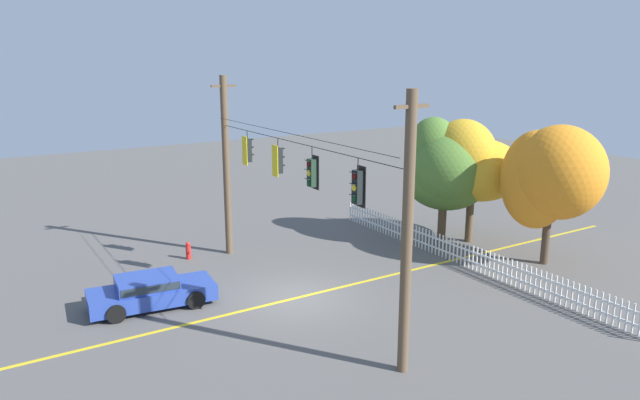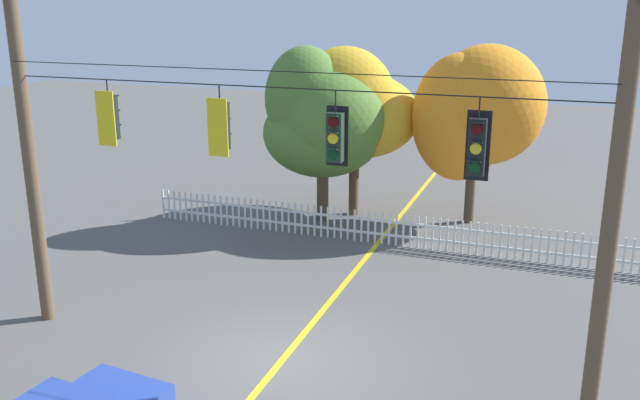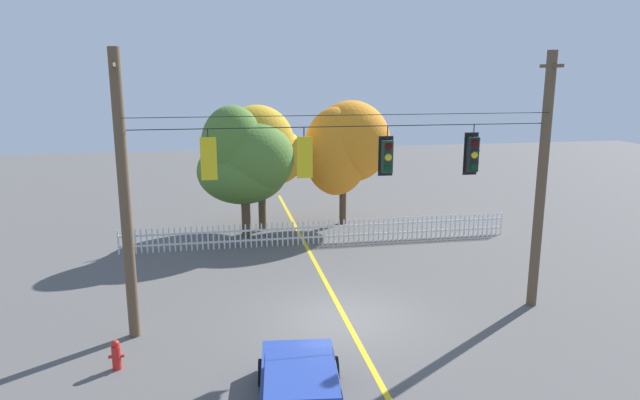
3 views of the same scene
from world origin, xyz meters
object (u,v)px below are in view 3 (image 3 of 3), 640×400
object	(u,v)px
autumn_maple_mid	(260,151)
parked_car	(301,393)
traffic_signal_eastbound_side	(387,156)
autumn_maple_near_fence	(245,161)
autumn_oak_far_east	(345,145)
traffic_signal_westbound_side	(209,158)
traffic_signal_northbound_secondary	(304,157)
traffic_signal_northbound_primary	(472,154)
fire_hydrant	(116,355)

from	to	relation	value
autumn_maple_mid	parked_car	size ratio (longest dim) A/B	1.31
traffic_signal_eastbound_side	autumn_maple_mid	bearing A→B (deg)	105.14
autumn_maple_near_fence	traffic_signal_eastbound_side	bearing A→B (deg)	-69.09
autumn_maple_near_fence	parked_car	distance (m)	14.39
autumn_oak_far_east	autumn_maple_mid	bearing A→B (deg)	-176.42
traffic_signal_westbound_side	autumn_oak_far_east	distance (m)	12.44
traffic_signal_northbound_secondary	traffic_signal_northbound_primary	size ratio (longest dim) A/B	0.93
traffic_signal_northbound_primary	autumn_oak_far_east	world-z (taller)	autumn_oak_far_east
traffic_signal_eastbound_side	fire_hydrant	size ratio (longest dim) A/B	1.87
traffic_signal_westbound_side	traffic_signal_northbound_primary	world-z (taller)	same
parked_car	traffic_signal_westbound_side	bearing A→B (deg)	110.49
traffic_signal_westbound_side	autumn_maple_mid	size ratio (longest dim) A/B	0.23
traffic_signal_westbound_side	autumn_maple_mid	bearing A→B (deg)	78.26
autumn_maple_near_fence	traffic_signal_westbound_side	bearing A→B (deg)	-98.60
traffic_signal_westbound_side	traffic_signal_northbound_secondary	bearing A→B (deg)	-0.00
autumn_maple_mid	autumn_oak_far_east	xyz separation A→B (m)	(4.07, 0.25, 0.15)
traffic_signal_eastbound_side	autumn_maple_mid	distance (m)	10.87
traffic_signal_eastbound_side	autumn_oak_far_east	distance (m)	10.81
parked_car	traffic_signal_northbound_secondary	bearing A→B (deg)	79.96
autumn_maple_mid	fire_hydrant	xyz separation A→B (m)	(-4.61, -12.29, -3.35)
autumn_oak_far_east	traffic_signal_westbound_side	bearing A→B (deg)	-120.24
traffic_signal_eastbound_side	traffic_signal_northbound_primary	world-z (taller)	same
traffic_signal_northbound_primary	parked_car	bearing A→B (deg)	-140.90
traffic_signal_eastbound_side	fire_hydrant	xyz separation A→B (m)	(-7.43, -1.86, -4.51)
autumn_maple_mid	traffic_signal_northbound_secondary	bearing A→B (deg)	-87.64
traffic_signal_northbound_secondary	autumn_maple_near_fence	xyz separation A→B (m)	(-1.18, 9.38, -1.50)
fire_hydrant	parked_car	bearing A→B (deg)	-34.49
traffic_signal_northbound_primary	autumn_oak_far_east	size ratio (longest dim) A/B	0.25
fire_hydrant	autumn_maple_near_fence	bearing A→B (deg)	71.05
parked_car	fire_hydrant	world-z (taller)	parked_car
traffic_signal_northbound_secondary	autumn_maple_near_fence	size ratio (longest dim) A/B	0.24
parked_car	traffic_signal_northbound_primary	bearing A→B (deg)	39.10
traffic_signal_northbound_primary	autumn_maple_mid	xyz separation A→B (m)	(-5.43, 10.43, -1.16)
traffic_signal_westbound_side	traffic_signal_eastbound_side	distance (m)	4.99
traffic_signal_northbound_primary	autumn_oak_far_east	xyz separation A→B (m)	(-1.36, 10.69, -1.02)
traffic_signal_northbound_primary	autumn_oak_far_east	bearing A→B (deg)	97.27
autumn_maple_near_fence	autumn_oak_far_east	bearing A→B (deg)	15.40
traffic_signal_westbound_side	traffic_signal_northbound_primary	size ratio (longest dim) A/B	0.91
traffic_signal_northbound_primary	fire_hydrant	size ratio (longest dim) A/B	1.94
autumn_oak_far_east	fire_hydrant	size ratio (longest dim) A/B	7.69
autumn_maple_mid	parked_car	xyz separation A→B (m)	(-0.41, -15.18, -3.12)
traffic_signal_eastbound_side	parked_car	bearing A→B (deg)	-124.24
traffic_signal_northbound_primary	traffic_signal_eastbound_side	bearing A→B (deg)	-179.98
traffic_signal_westbound_side	autumn_maple_near_fence	distance (m)	9.61
parked_car	fire_hydrant	size ratio (longest dim) A/B	5.77
traffic_signal_eastbound_side	autumn_maple_near_fence	bearing A→B (deg)	110.91
traffic_signal_eastbound_side	parked_car	distance (m)	7.16
parked_car	autumn_maple_near_fence	bearing A→B (deg)	91.41
autumn_oak_far_east	parked_car	distance (m)	16.40
traffic_signal_northbound_secondary	fire_hydrant	distance (m)	7.04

